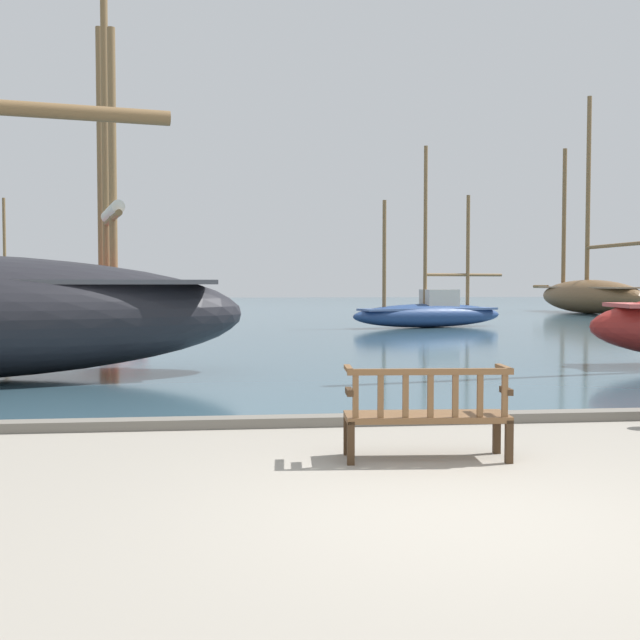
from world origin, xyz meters
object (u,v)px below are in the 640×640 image
at_px(park_bench, 427,412).
at_px(sailboat_outer_starboard, 429,312).
at_px(sailboat_outer_port, 108,287).
at_px(sailboat_distant_harbor, 589,294).

distance_m(park_bench, sailboat_outer_starboard, 22.15).
bearing_deg(sailboat_outer_starboard, sailboat_outer_port, 148.34).
relative_size(park_bench, sailboat_distant_harbor, 0.13).
relative_size(sailboat_outer_starboard, sailboat_outer_port, 0.41).
height_order(sailboat_distant_harbor, sailboat_outer_port, sailboat_outer_port).
distance_m(sailboat_distant_harbor, sailboat_outer_port, 25.14).
bearing_deg(park_bench, sailboat_outer_starboard, 75.61).
bearing_deg(sailboat_outer_starboard, park_bench, -104.39).
bearing_deg(sailboat_outer_port, sailboat_distant_harbor, 9.92).
height_order(sailboat_distant_harbor, sailboat_outer_starboard, sailboat_distant_harbor).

